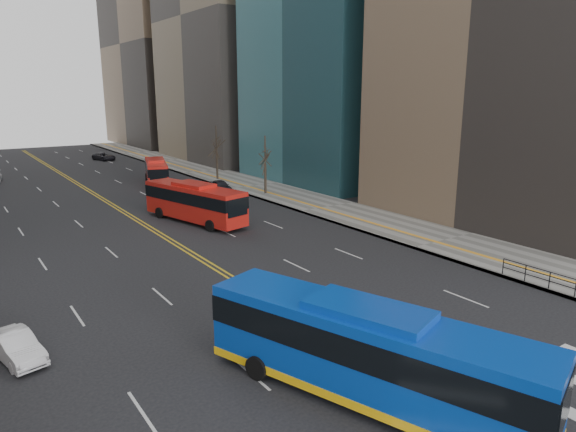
% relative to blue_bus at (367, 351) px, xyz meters
% --- Properties ---
extents(sidewalk_right, '(7.00, 130.00, 0.15)m').
position_rel_blue_bus_xyz_m(sidewalk_right, '(19.52, 41.00, -1.91)').
color(sidewalk_right, slate).
rests_on(sidewalk_right, ground).
extents(centerline, '(0.55, 100.00, 0.01)m').
position_rel_blue_bus_xyz_m(centerline, '(2.02, 51.00, -1.98)').
color(centerline, gold).
rests_on(centerline, ground).
extents(pedestrian_railing, '(0.06, 6.06, 1.02)m').
position_rel_blue_bus_xyz_m(pedestrian_railing, '(16.32, 2.00, -1.17)').
color(pedestrian_railing, black).
rests_on(pedestrian_railing, sidewalk_right).
extents(street_trees, '(35.20, 47.20, 7.60)m').
position_rel_blue_bus_xyz_m(street_trees, '(-5.16, 30.55, 2.88)').
color(street_trees, '#2F231D').
rests_on(street_trees, ground).
extents(blue_bus, '(6.97, 13.30, 3.79)m').
position_rel_blue_bus_xyz_m(blue_bus, '(0.00, 0.00, 0.00)').
color(blue_bus, '#0B3AA8').
rests_on(blue_bus, ground).
extents(red_bus_near, '(5.27, 11.47, 3.55)m').
position_rel_blue_bus_xyz_m(red_bus_near, '(6.12, 28.83, -0.02)').
color(red_bus_near, red).
rests_on(red_bus_near, ground).
extents(red_bus_far, '(5.29, 10.38, 3.24)m').
position_rel_blue_bus_xyz_m(red_bus_far, '(10.10, 49.01, -0.18)').
color(red_bus_far, red).
rests_on(red_bus_far, ground).
extents(car_white, '(2.14, 3.99, 1.25)m').
position_rel_blue_bus_xyz_m(car_white, '(-10.48, 10.73, -1.37)').
color(car_white, silver).
rests_on(car_white, ground).
extents(car_dark_mid, '(1.96, 4.14, 1.37)m').
position_rel_blue_bus_xyz_m(car_dark_mid, '(14.52, 40.21, -1.31)').
color(car_dark_mid, black).
rests_on(car_dark_mid, ground).
extents(car_dark_far, '(3.43, 4.99, 1.27)m').
position_rel_blue_bus_xyz_m(car_dark_far, '(11.16, 76.86, -1.36)').
color(car_dark_far, black).
rests_on(car_dark_far, ground).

